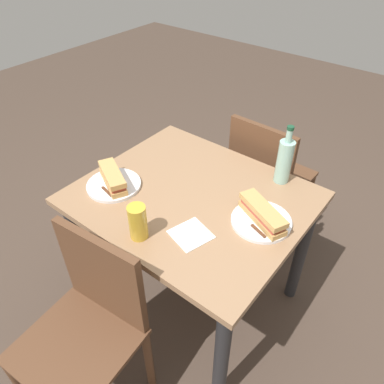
{
  "coord_description": "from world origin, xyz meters",
  "views": [
    {
      "loc": [
        -0.77,
        0.97,
        1.77
      ],
      "look_at": [
        0.0,
        0.0,
        0.75
      ],
      "focal_mm": 34.45,
      "sensor_mm": 36.0,
      "label": 1
    }
  ],
  "objects_px": {
    "chair_far": "(90,322)",
    "beer_glass": "(138,222)",
    "chair_near": "(266,177)",
    "plate_near": "(261,221)",
    "knife_far": "(103,188)",
    "knife_near": "(252,225)",
    "plate_far": "(114,185)",
    "dining_table": "(192,216)",
    "baguette_sandwich_near": "(262,214)",
    "baguette_sandwich_far": "(113,178)",
    "water_bottle": "(284,160)"
  },
  "relations": [
    {
      "from": "plate_near",
      "to": "beer_glass",
      "type": "xyz_separation_m",
      "value": [
        0.33,
        0.36,
        0.07
      ]
    },
    {
      "from": "dining_table",
      "to": "chair_far",
      "type": "bearing_deg",
      "value": 89.23
    },
    {
      "from": "chair_near",
      "to": "plate_far",
      "type": "xyz_separation_m",
      "value": [
        0.37,
        0.78,
        0.24
      ]
    },
    {
      "from": "chair_far",
      "to": "baguette_sandwich_near",
      "type": "relative_size",
      "value": 3.55
    },
    {
      "from": "chair_far",
      "to": "knife_near",
      "type": "relative_size",
      "value": 4.99
    },
    {
      "from": "plate_near",
      "to": "knife_far",
      "type": "relative_size",
      "value": 1.37
    },
    {
      "from": "knife_far",
      "to": "chair_far",
      "type": "bearing_deg",
      "value": 129.48
    },
    {
      "from": "beer_glass",
      "to": "chair_far",
      "type": "bearing_deg",
      "value": 89.98
    },
    {
      "from": "plate_near",
      "to": "knife_far",
      "type": "height_order",
      "value": "knife_far"
    },
    {
      "from": "beer_glass",
      "to": "dining_table",
      "type": "bearing_deg",
      "value": -91.46
    },
    {
      "from": "plate_near",
      "to": "baguette_sandwich_near",
      "type": "distance_m",
      "value": 0.04
    },
    {
      "from": "plate_far",
      "to": "knife_near",
      "type": "bearing_deg",
      "value": -166.28
    },
    {
      "from": "knife_near",
      "to": "water_bottle",
      "type": "height_order",
      "value": "water_bottle"
    },
    {
      "from": "baguette_sandwich_near",
      "to": "plate_far",
      "type": "xyz_separation_m",
      "value": [
        0.64,
        0.21,
        -0.04
      ]
    },
    {
      "from": "dining_table",
      "to": "baguette_sandwich_near",
      "type": "xyz_separation_m",
      "value": [
        -0.32,
        -0.04,
        0.17
      ]
    },
    {
      "from": "knife_near",
      "to": "plate_far",
      "type": "bearing_deg",
      "value": 13.72
    },
    {
      "from": "baguette_sandwich_far",
      "to": "water_bottle",
      "type": "height_order",
      "value": "water_bottle"
    },
    {
      "from": "plate_near",
      "to": "baguette_sandwich_far",
      "type": "bearing_deg",
      "value": 17.9
    },
    {
      "from": "chair_far",
      "to": "beer_glass",
      "type": "distance_m",
      "value": 0.42
    },
    {
      "from": "baguette_sandwich_near",
      "to": "knife_near",
      "type": "bearing_deg",
      "value": 77.19
    },
    {
      "from": "plate_near",
      "to": "baguette_sandwich_near",
      "type": "bearing_deg",
      "value": -90.0
    },
    {
      "from": "dining_table",
      "to": "plate_far",
      "type": "height_order",
      "value": "plate_far"
    },
    {
      "from": "baguette_sandwich_far",
      "to": "beer_glass",
      "type": "relative_size",
      "value": 1.52
    },
    {
      "from": "baguette_sandwich_near",
      "to": "knife_far",
      "type": "xyz_separation_m",
      "value": [
        0.66,
        0.26,
        -0.03
      ]
    },
    {
      "from": "baguette_sandwich_near",
      "to": "chair_far",
      "type": "bearing_deg",
      "value": 62.96
    },
    {
      "from": "knife_near",
      "to": "beer_glass",
      "type": "xyz_separation_m",
      "value": [
        0.32,
        0.3,
        0.06
      ]
    },
    {
      "from": "baguette_sandwich_far",
      "to": "dining_table",
      "type": "bearing_deg",
      "value": -152.18
    },
    {
      "from": "dining_table",
      "to": "baguette_sandwich_far",
      "type": "xyz_separation_m",
      "value": [
        0.32,
        0.17,
        0.17
      ]
    },
    {
      "from": "plate_near",
      "to": "knife_near",
      "type": "distance_m",
      "value": 0.06
    },
    {
      "from": "knife_near",
      "to": "plate_far",
      "type": "relative_size",
      "value": 0.71
    },
    {
      "from": "baguette_sandwich_near",
      "to": "plate_far",
      "type": "distance_m",
      "value": 0.68
    },
    {
      "from": "knife_near",
      "to": "water_bottle",
      "type": "relative_size",
      "value": 0.62
    },
    {
      "from": "knife_near",
      "to": "baguette_sandwich_far",
      "type": "height_order",
      "value": "baguette_sandwich_far"
    },
    {
      "from": "baguette_sandwich_far",
      "to": "knife_far",
      "type": "bearing_deg",
      "value": 75.53
    },
    {
      "from": "dining_table",
      "to": "baguette_sandwich_near",
      "type": "relative_size",
      "value": 3.98
    },
    {
      "from": "chair_near",
      "to": "beer_glass",
      "type": "relative_size",
      "value": 5.87
    },
    {
      "from": "plate_far",
      "to": "dining_table",
      "type": "bearing_deg",
      "value": -152.18
    },
    {
      "from": "chair_near",
      "to": "chair_far",
      "type": "bearing_deg",
      "value": 87.02
    },
    {
      "from": "baguette_sandwich_near",
      "to": "baguette_sandwich_far",
      "type": "distance_m",
      "value": 0.67
    },
    {
      "from": "dining_table",
      "to": "beer_glass",
      "type": "relative_size",
      "value": 6.59
    },
    {
      "from": "plate_near",
      "to": "water_bottle",
      "type": "bearing_deg",
      "value": -76.83
    },
    {
      "from": "baguette_sandwich_near",
      "to": "plate_near",
      "type": "bearing_deg",
      "value": 90.0
    },
    {
      "from": "baguette_sandwich_near",
      "to": "plate_far",
      "type": "relative_size",
      "value": 1.0
    },
    {
      "from": "knife_near",
      "to": "beer_glass",
      "type": "height_order",
      "value": "beer_glass"
    },
    {
      "from": "chair_far",
      "to": "baguette_sandwich_near",
      "type": "xyz_separation_m",
      "value": [
        -0.33,
        -0.65,
        0.28
      ]
    },
    {
      "from": "plate_near",
      "to": "knife_near",
      "type": "xyz_separation_m",
      "value": [
        0.01,
        0.05,
        0.01
      ]
    },
    {
      "from": "water_bottle",
      "to": "beer_glass",
      "type": "height_order",
      "value": "water_bottle"
    },
    {
      "from": "dining_table",
      "to": "chair_far",
      "type": "height_order",
      "value": "chair_far"
    },
    {
      "from": "chair_near",
      "to": "knife_near",
      "type": "xyz_separation_m",
      "value": [
        -0.26,
        0.63,
        0.25
      ]
    },
    {
      "from": "plate_near",
      "to": "knife_far",
      "type": "distance_m",
      "value": 0.7
    }
  ]
}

